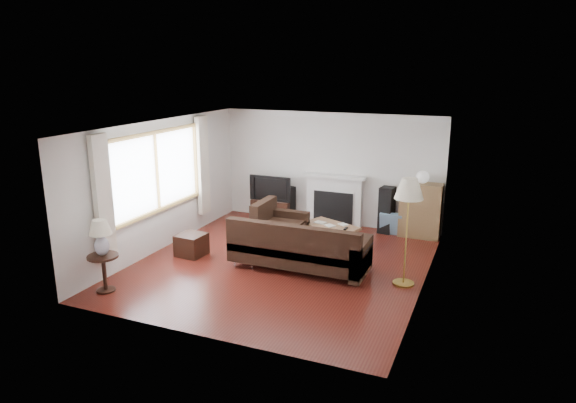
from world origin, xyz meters
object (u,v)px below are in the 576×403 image
at_px(sectional_sofa, 299,246).
at_px(bookshelf, 420,210).
at_px(tv_stand, 272,209).
at_px(coffee_table, 331,235).
at_px(side_table, 104,273).
at_px(floor_lamp, 407,233).

bearing_deg(sectional_sofa, bookshelf, 56.86).
height_order(tv_stand, coffee_table, tv_stand).
distance_m(sectional_sofa, side_table, 3.25).
relative_size(bookshelf, coffee_table, 1.05).
distance_m(tv_stand, floor_lamp, 4.38).
xyz_separation_m(bookshelf, coffee_table, (-1.55, -1.21, -0.36)).
relative_size(tv_stand, side_table, 1.55).
relative_size(floor_lamp, side_table, 2.96).
bearing_deg(side_table, coffee_table, 52.19).
relative_size(bookshelf, sectional_sofa, 0.44).
relative_size(tv_stand, floor_lamp, 0.52).
height_order(sectional_sofa, floor_lamp, floor_lamp).
xyz_separation_m(tv_stand, sectional_sofa, (1.67, -2.56, 0.19)).
xyz_separation_m(sectional_sofa, floor_lamp, (1.83, 0.02, 0.47)).
height_order(bookshelf, side_table, bookshelf).
xyz_separation_m(bookshelf, side_table, (-4.20, -4.64, -0.27)).
bearing_deg(sectional_sofa, tv_stand, 123.13).
distance_m(tv_stand, sectional_sofa, 3.07).
bearing_deg(sectional_sofa, coffee_table, 84.17).
bearing_deg(tv_stand, coffee_table, -33.30).
bearing_deg(coffee_table, floor_lamp, -15.07).
xyz_separation_m(tv_stand, coffee_table, (1.81, -1.19, -0.02)).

